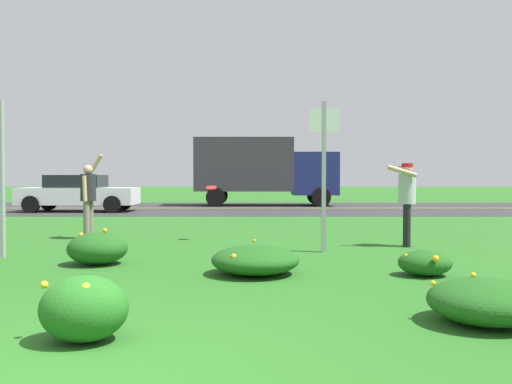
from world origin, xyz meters
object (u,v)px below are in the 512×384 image
object	(u,v)px
frisbee_red	(209,188)
car_white_center_left	(76,193)
person_thrower_dark_shirt	(86,194)
box_truck_navy	(261,168)
person_catcher_red_cap_gray_shirt	(404,196)
sign_post_by_roadside	(322,161)

from	to	relation	value
frisbee_red	car_white_center_left	distance (m)	11.49
person_thrower_dark_shirt	box_truck_navy	bearing A→B (deg)	73.57
box_truck_navy	person_catcher_red_cap_gray_shirt	bearing A→B (deg)	-80.06
sign_post_by_roadside	person_catcher_red_cap_gray_shirt	distance (m)	2.05
sign_post_by_roadside	person_thrower_dark_shirt	xyz separation A→B (m)	(-5.01, 2.16, -0.67)
sign_post_by_roadside	person_thrower_dark_shirt	size ratio (longest dim) A/B	1.46
person_thrower_dark_shirt	frisbee_red	distance (m)	2.80
frisbee_red	box_truck_navy	bearing A→B (deg)	84.71
sign_post_by_roadside	frisbee_red	size ratio (longest dim) A/B	11.55
sign_post_by_roadside	person_catcher_red_cap_gray_shirt	xyz separation A→B (m)	(1.76, 0.82, -0.66)
person_thrower_dark_shirt	box_truck_navy	distance (m)	14.50
person_thrower_dark_shirt	frisbee_red	world-z (taller)	person_thrower_dark_shirt
person_thrower_dark_shirt	car_white_center_left	world-z (taller)	person_thrower_dark_shirt
sign_post_by_roadside	car_white_center_left	bearing A→B (deg)	125.56
person_catcher_red_cap_gray_shirt	frisbee_red	distance (m)	4.12
sign_post_by_roadside	box_truck_navy	xyz separation A→B (m)	(-0.91, 16.05, 0.13)
person_catcher_red_cap_gray_shirt	box_truck_navy	size ratio (longest dim) A/B	0.25
frisbee_red	box_truck_navy	world-z (taller)	box_truck_navy
car_white_center_left	person_thrower_dark_shirt	bearing A→B (deg)	-70.81
person_thrower_dark_shirt	car_white_center_left	xyz separation A→B (m)	(-3.28, 9.44, -0.26)
person_thrower_dark_shirt	person_catcher_red_cap_gray_shirt	xyz separation A→B (m)	(6.77, -1.35, 0.02)
person_thrower_dark_shirt	person_catcher_red_cap_gray_shirt	world-z (taller)	person_thrower_dark_shirt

